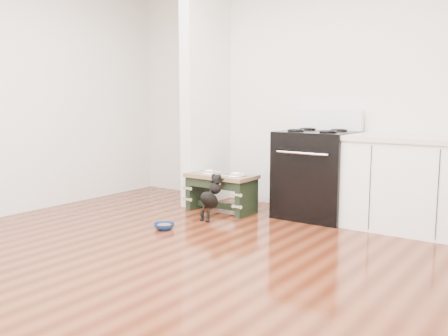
# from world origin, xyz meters

# --- Properties ---
(ground) EXTENTS (5.00, 5.00, 0.00)m
(ground) POSITION_xyz_m (0.00, 0.00, 0.00)
(ground) COLOR #40180B
(ground) RESTS_ON ground
(room_shell) EXTENTS (5.00, 5.00, 5.00)m
(room_shell) POSITION_xyz_m (0.00, 0.00, 1.62)
(room_shell) COLOR silver
(room_shell) RESTS_ON ground
(partition_wall) EXTENTS (0.15, 0.80, 2.70)m
(partition_wall) POSITION_xyz_m (-1.18, 2.10, 1.35)
(partition_wall) COLOR silver
(partition_wall) RESTS_ON ground
(oven_range) EXTENTS (0.76, 0.69, 1.14)m
(oven_range) POSITION_xyz_m (0.25, 2.16, 0.48)
(oven_range) COLOR black
(oven_range) RESTS_ON ground
(cabinet_run) EXTENTS (1.24, 0.64, 0.91)m
(cabinet_run) POSITION_xyz_m (1.23, 2.18, 0.45)
(cabinet_run) COLOR white
(cabinet_run) RESTS_ON ground
(dog_feeder) EXTENTS (0.77, 0.41, 0.44)m
(dog_feeder) POSITION_xyz_m (-0.73, 1.79, 0.30)
(dog_feeder) COLOR black
(dog_feeder) RESTS_ON ground
(puppy) EXTENTS (0.14, 0.40, 0.47)m
(puppy) POSITION_xyz_m (-0.60, 1.43, 0.26)
(puppy) COLOR black
(puppy) RESTS_ON ground
(floor_bowl) EXTENTS (0.25, 0.25, 0.06)m
(floor_bowl) POSITION_xyz_m (-0.72, 0.83, 0.03)
(floor_bowl) COLOR navy
(floor_bowl) RESTS_ON ground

